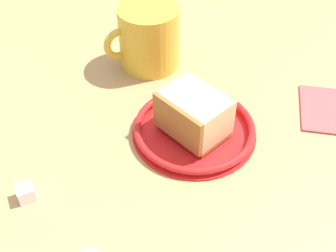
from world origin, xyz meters
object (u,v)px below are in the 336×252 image
at_px(cake_slice, 194,114).
at_px(sugar_cube, 26,193).
at_px(tea_mug, 148,37).
at_px(small_plate, 194,129).

height_order(cake_slice, sugar_cube, cake_slice).
xyz_separation_m(cake_slice, tea_mug, (0.09, -0.14, 0.01)).
xyz_separation_m(small_plate, tea_mug, (0.09, -0.14, 0.04)).
bearing_deg(sugar_cube, cake_slice, -140.84).
xyz_separation_m(small_plate, sugar_cube, (0.17, 0.14, 0.00)).
height_order(small_plate, tea_mug, tea_mug).
height_order(tea_mug, sugar_cube, tea_mug).
distance_m(cake_slice, tea_mug, 0.17).
bearing_deg(cake_slice, sugar_cube, 39.16).
distance_m(tea_mug, sugar_cube, 0.29).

